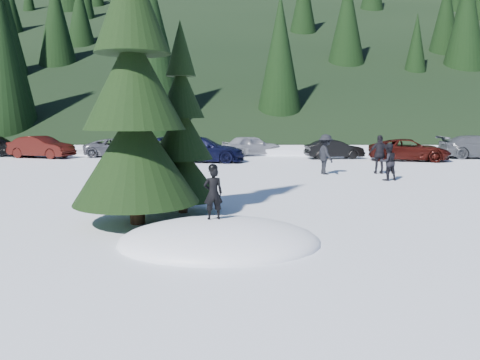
{
  "coord_description": "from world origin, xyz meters",
  "views": [
    {
      "loc": [
        0.5,
        -10.01,
        2.78
      ],
      "look_at": [
        0.45,
        2.08,
        1.1
      ],
      "focal_mm": 35.0,
      "sensor_mm": 36.0,
      "label": 1
    }
  ],
  "objects_px": {
    "spruce_tall": "(134,93)",
    "spruce_short": "(182,139)",
    "car_3": "(201,149)",
    "car_5": "(334,149)",
    "car_4": "(252,146)",
    "child_skier": "(213,193)",
    "car_1": "(41,147)",
    "adult_2": "(326,154)",
    "adult_0": "(388,162)",
    "car_2": "(117,148)",
    "car_6": "(409,150)",
    "car_7": "(480,147)",
    "adult_1": "(380,155)"
  },
  "relations": [
    {
      "from": "car_2",
      "to": "car_6",
      "type": "xyz_separation_m",
      "value": [
        18.68,
        -2.87,
        0.06
      ]
    },
    {
      "from": "spruce_short",
      "to": "adult_0",
      "type": "bearing_deg",
      "value": 40.13
    },
    {
      "from": "adult_0",
      "to": "car_4",
      "type": "distance_m",
      "value": 13.57
    },
    {
      "from": "spruce_short",
      "to": "car_3",
      "type": "height_order",
      "value": "spruce_short"
    },
    {
      "from": "car_1",
      "to": "car_6",
      "type": "xyz_separation_m",
      "value": [
        23.39,
        -1.84,
        -0.04
      ]
    },
    {
      "from": "car_2",
      "to": "car_7",
      "type": "xyz_separation_m",
      "value": [
        23.86,
        -1.22,
        0.13
      ]
    },
    {
      "from": "adult_0",
      "to": "car_6",
      "type": "xyz_separation_m",
      "value": [
        4.0,
        8.76,
        -0.13
      ]
    },
    {
      "from": "spruce_tall",
      "to": "spruce_short",
      "type": "height_order",
      "value": "spruce_tall"
    },
    {
      "from": "adult_2",
      "to": "car_3",
      "type": "xyz_separation_m",
      "value": [
        -6.38,
        5.82,
        -0.19
      ]
    },
    {
      "from": "child_skier",
      "to": "adult_0",
      "type": "xyz_separation_m",
      "value": [
        6.88,
        9.69,
        -0.26
      ]
    },
    {
      "from": "adult_1",
      "to": "child_skier",
      "type": "bearing_deg",
      "value": 65.34
    },
    {
      "from": "spruce_tall",
      "to": "child_skier",
      "type": "distance_m",
      "value": 3.45
    },
    {
      "from": "adult_0",
      "to": "car_3",
      "type": "relative_size",
      "value": 0.31
    },
    {
      "from": "child_skier",
      "to": "car_3",
      "type": "distance_m",
      "value": 17.72
    },
    {
      "from": "spruce_tall",
      "to": "car_7",
      "type": "distance_m",
      "value": 26.03
    },
    {
      "from": "spruce_tall",
      "to": "car_4",
      "type": "bearing_deg",
      "value": 80.68
    },
    {
      "from": "child_skier",
      "to": "car_1",
      "type": "xyz_separation_m",
      "value": [
        -12.5,
        20.29,
        -0.35
      ]
    },
    {
      "from": "spruce_short",
      "to": "adult_1",
      "type": "bearing_deg",
      "value": 47.49
    },
    {
      "from": "spruce_tall",
      "to": "spruce_short",
      "type": "xyz_separation_m",
      "value": [
        1.0,
        1.4,
        -1.22
      ]
    },
    {
      "from": "spruce_tall",
      "to": "adult_0",
      "type": "bearing_deg",
      "value": 42.15
    },
    {
      "from": "adult_0",
      "to": "adult_1",
      "type": "height_order",
      "value": "adult_1"
    },
    {
      "from": "car_7",
      "to": "car_6",
      "type": "bearing_deg",
      "value": 111.72
    },
    {
      "from": "car_7",
      "to": "car_5",
      "type": "bearing_deg",
      "value": 95.79
    },
    {
      "from": "car_4",
      "to": "car_7",
      "type": "height_order",
      "value": "car_7"
    },
    {
      "from": "child_skier",
      "to": "car_2",
      "type": "relative_size",
      "value": 0.27
    },
    {
      "from": "adult_0",
      "to": "car_2",
      "type": "distance_m",
      "value": 18.73
    },
    {
      "from": "car_3",
      "to": "car_6",
      "type": "distance_m",
      "value": 12.7
    },
    {
      "from": "adult_2",
      "to": "car_5",
      "type": "distance_m",
      "value": 8.26
    },
    {
      "from": "adult_2",
      "to": "car_5",
      "type": "relative_size",
      "value": 0.51
    },
    {
      "from": "spruce_short",
      "to": "car_2",
      "type": "distance_m",
      "value": 19.59
    },
    {
      "from": "child_skier",
      "to": "car_1",
      "type": "height_order",
      "value": "child_skier"
    },
    {
      "from": "spruce_short",
      "to": "car_5",
      "type": "relative_size",
      "value": 1.45
    },
    {
      "from": "spruce_short",
      "to": "car_1",
      "type": "bearing_deg",
      "value": 123.5
    },
    {
      "from": "adult_0",
      "to": "car_6",
      "type": "relative_size",
      "value": 0.33
    },
    {
      "from": "spruce_short",
      "to": "child_skier",
      "type": "relative_size",
      "value": 4.6
    },
    {
      "from": "spruce_tall",
      "to": "child_skier",
      "type": "xyz_separation_m",
      "value": [
        2.06,
        -1.6,
        -2.26
      ]
    },
    {
      "from": "spruce_short",
      "to": "car_4",
      "type": "height_order",
      "value": "spruce_short"
    },
    {
      "from": "car_2",
      "to": "car_7",
      "type": "distance_m",
      "value": 23.89
    },
    {
      "from": "car_4",
      "to": "car_5",
      "type": "distance_m",
      "value": 5.73
    },
    {
      "from": "adult_0",
      "to": "car_2",
      "type": "xyz_separation_m",
      "value": [
        -14.68,
        11.64,
        -0.19
      ]
    },
    {
      "from": "car_4",
      "to": "car_6",
      "type": "relative_size",
      "value": 0.85
    },
    {
      "from": "spruce_tall",
      "to": "spruce_short",
      "type": "bearing_deg",
      "value": 54.46
    },
    {
      "from": "spruce_tall",
      "to": "adult_2",
      "type": "height_order",
      "value": "spruce_tall"
    },
    {
      "from": "child_skier",
      "to": "adult_2",
      "type": "relative_size",
      "value": 0.62
    },
    {
      "from": "car_6",
      "to": "spruce_short",
      "type": "bearing_deg",
      "value": 155.22
    },
    {
      "from": "spruce_tall",
      "to": "car_1",
      "type": "height_order",
      "value": "spruce_tall"
    },
    {
      "from": "child_skier",
      "to": "car_6",
      "type": "height_order",
      "value": "child_skier"
    },
    {
      "from": "adult_2",
      "to": "car_6",
      "type": "distance_m",
      "value": 9.16
    },
    {
      "from": "spruce_tall",
      "to": "adult_2",
      "type": "relative_size",
      "value": 4.55
    },
    {
      "from": "car_5",
      "to": "car_4",
      "type": "bearing_deg",
      "value": 58.09
    }
  ]
}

